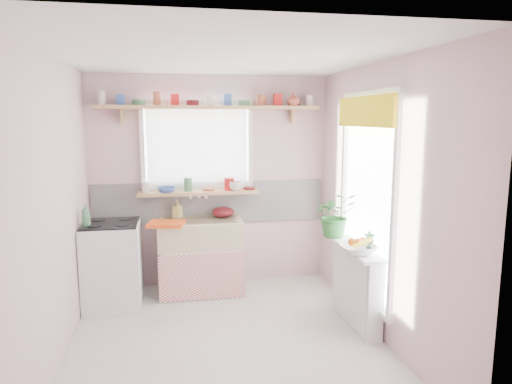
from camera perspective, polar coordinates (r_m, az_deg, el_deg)
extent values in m
plane|color=silver|center=(4.33, -3.61, -18.34)|extent=(3.20, 3.20, 0.00)
plane|color=white|center=(3.87, -4.00, 16.62)|extent=(3.20, 3.20, 0.00)
plane|color=beige|center=(5.48, -5.71, 1.31)|extent=(2.80, 0.00, 2.80)
plane|color=beige|center=(2.37, 0.68, -9.22)|extent=(2.80, 0.00, 2.80)
plane|color=beige|center=(4.00, -24.14, -2.40)|extent=(0.00, 3.20, 3.20)
plane|color=beige|center=(4.29, 15.11, -1.16)|extent=(0.00, 3.20, 3.20)
cube|color=white|center=(5.51, -5.65, -1.29)|extent=(2.74, 0.03, 0.50)
cube|color=pink|center=(5.54, -5.62, -3.32)|extent=(2.74, 0.02, 0.12)
cube|color=white|center=(5.42, -7.36, 5.45)|extent=(1.20, 0.01, 1.00)
cube|color=white|center=(5.36, -7.32, 5.41)|extent=(1.15, 0.02, 0.95)
cube|color=white|center=(4.47, 13.96, -0.71)|extent=(0.01, 1.10, 1.90)
cube|color=yellow|center=(4.37, 13.34, 9.76)|extent=(0.03, 1.20, 0.28)
cube|color=white|center=(5.40, -6.88, -9.47)|extent=(0.85, 0.55, 0.55)
cube|color=#D0443D|center=(5.14, -6.69, -10.46)|extent=(0.95, 0.02, 0.53)
cube|color=beige|center=(5.28, -6.97, -5.09)|extent=(0.95, 0.55, 0.30)
cylinder|color=silver|center=(5.44, -7.21, -0.36)|extent=(0.03, 0.22, 0.03)
cube|color=white|center=(5.15, -17.49, -8.75)|extent=(0.58, 0.58, 0.90)
cube|color=black|center=(5.03, -17.74, -3.80)|extent=(0.56, 0.56, 0.02)
cylinder|color=black|center=(4.91, -19.58, -4.03)|extent=(0.14, 0.14, 0.01)
cylinder|color=black|center=(4.87, -16.32, -3.96)|extent=(0.14, 0.14, 0.01)
cylinder|color=black|center=(5.18, -19.09, -3.33)|extent=(0.14, 0.14, 0.01)
cylinder|color=black|center=(5.14, -16.00, -3.26)|extent=(0.14, 0.14, 0.01)
cube|color=white|center=(4.66, 12.44, -11.41)|extent=(0.15, 0.90, 0.75)
cube|color=white|center=(4.53, 12.26, -6.88)|extent=(0.22, 0.95, 0.03)
cube|color=tan|center=(5.37, -7.18, -0.07)|extent=(1.40, 0.22, 0.04)
cube|color=tan|center=(5.30, -5.74, 10.48)|extent=(2.52, 0.24, 0.04)
cylinder|color=silver|center=(5.34, -18.72, 10.89)|extent=(0.11, 0.11, 0.12)
cylinder|color=#3359A5|center=(5.31, -16.59, 11.01)|extent=(0.11, 0.11, 0.12)
cylinder|color=#3F7F4C|center=(5.30, -14.42, 10.78)|extent=(0.11, 0.11, 0.06)
cylinder|color=#A55133|center=(5.29, -12.27, 11.19)|extent=(0.11, 0.11, 0.12)
cylinder|color=red|center=(5.28, -10.10, 11.25)|extent=(0.11, 0.11, 0.12)
cylinder|color=#590F14|center=(5.29, -7.92, 10.98)|extent=(0.11, 0.11, 0.06)
cylinder|color=silver|center=(5.30, -5.76, 11.34)|extent=(0.11, 0.11, 0.12)
cylinder|color=#3359A5|center=(5.32, -3.61, 11.36)|extent=(0.11, 0.11, 0.12)
cylinder|color=#3F7F4C|center=(5.35, -1.47, 11.04)|extent=(0.11, 0.11, 0.06)
cylinder|color=#A55133|center=(5.38, 0.64, 11.36)|extent=(0.11, 0.11, 0.12)
cylinder|color=red|center=(5.42, 2.72, 11.33)|extent=(0.11, 0.11, 0.12)
cylinder|color=#590F14|center=(5.47, 4.76, 10.98)|extent=(0.11, 0.11, 0.06)
cylinder|color=silver|center=(5.52, 6.78, 11.24)|extent=(0.11, 0.11, 0.12)
cylinder|color=silver|center=(5.36, -13.83, 0.59)|extent=(0.11, 0.11, 0.12)
cylinder|color=#3359A5|center=(5.35, -11.18, 0.66)|extent=(0.11, 0.11, 0.12)
cylinder|color=#3F7F4C|center=(5.36, -8.52, 0.42)|extent=(0.11, 0.11, 0.06)
cylinder|color=#A55133|center=(5.36, -5.88, 0.82)|extent=(0.11, 0.11, 0.12)
cylinder|color=red|center=(5.39, -3.25, 0.89)|extent=(0.11, 0.11, 0.12)
cylinder|color=#590F14|center=(5.43, -0.64, 0.64)|extent=(0.11, 0.11, 0.06)
cube|color=#FA5716|center=(5.04, -11.14, -3.92)|extent=(0.43, 0.36, 0.04)
ellipsoid|color=#530E14|center=(5.37, -4.13, -2.50)|extent=(0.31, 0.31, 0.12)
imported|color=#29672A|center=(4.81, 9.88, -2.79)|extent=(0.44, 0.39, 0.47)
imported|color=silver|center=(4.31, 12.62, -6.97)|extent=(0.37, 0.37, 0.08)
imported|color=#245A28|center=(4.36, 13.98, -6.06)|extent=(0.11, 0.09, 0.19)
imported|color=#CDBC5B|center=(5.41, -9.79, -2.08)|extent=(0.12, 0.12, 0.20)
imported|color=beige|center=(5.34, -2.60, 0.75)|extent=(0.18, 0.18, 0.11)
imported|color=#3258A4|center=(5.29, -11.14, 0.27)|extent=(0.23, 0.23, 0.06)
imported|color=#AB4834|center=(5.41, 4.68, 11.50)|extent=(0.17, 0.17, 0.16)
imported|color=#3E7D4E|center=(4.93, -20.52, -2.71)|extent=(0.10, 0.10, 0.23)
sphere|color=#DD5F12|center=(4.29, 12.65, -6.18)|extent=(0.08, 0.08, 0.08)
sphere|color=#DD5F12|center=(4.34, 13.23, -6.02)|extent=(0.08, 0.08, 0.08)
sphere|color=#DD5F12|center=(4.29, 11.93, -6.16)|extent=(0.08, 0.08, 0.08)
cylinder|color=yellow|center=(4.25, 13.17, -6.20)|extent=(0.18, 0.04, 0.10)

